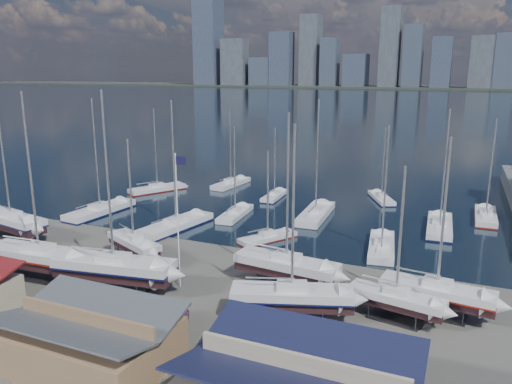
% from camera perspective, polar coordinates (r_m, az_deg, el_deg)
% --- Properties ---
extents(ground, '(1400.00, 1400.00, 0.00)m').
position_cam_1_polar(ground, '(51.54, -6.48, -9.93)').
color(ground, '#605E59').
rests_on(ground, ground).
extents(water, '(1400.00, 600.00, 0.40)m').
position_cam_1_polar(water, '(352.13, 19.88, 9.56)').
color(water, '#172136').
rests_on(water, ground).
extents(far_shore, '(1400.00, 80.00, 2.20)m').
position_cam_1_polar(far_shore, '(611.48, 21.69, 10.96)').
color(far_shore, '#2D332D').
rests_on(far_shore, ground).
extents(skyline, '(639.14, 43.80, 107.69)m').
position_cam_1_polar(skyline, '(605.58, 21.23, 14.59)').
color(skyline, '#475166').
rests_on(skyline, far_shore).
extents(shed_grey, '(12.60, 8.40, 4.17)m').
position_cam_1_polar(shed_grey, '(39.06, -18.76, -15.26)').
color(shed_grey, '#8C6B4C').
rests_on(shed_grey, ground).
extents(sailboat_cradle_0, '(11.42, 4.96, 17.73)m').
position_cam_1_polar(sailboat_cradle_0, '(70.09, -26.20, -2.98)').
color(sailboat_cradle_0, '#2D2D33').
rests_on(sailboat_cradle_0, ground).
extents(sailboat_cradle_1, '(11.94, 4.15, 18.74)m').
position_cam_1_polar(sailboat_cradle_1, '(55.48, -23.50, -6.82)').
color(sailboat_cradle_1, '#2D2D33').
rests_on(sailboat_cradle_1, ground).
extents(sailboat_cradle_2, '(8.44, 5.51, 13.62)m').
position_cam_1_polar(sailboat_cradle_2, '(57.28, -13.80, -5.68)').
color(sailboat_cradle_2, '#2D2D33').
rests_on(sailboat_cradle_2, ground).
extents(sailboat_cradle_3, '(12.27, 5.23, 18.97)m').
position_cam_1_polar(sailboat_cradle_3, '(50.19, -15.91, -8.31)').
color(sailboat_cradle_3, '#2D2D33').
rests_on(sailboat_cradle_3, ground).
extents(sailboat_cradle_4, '(10.66, 3.97, 16.93)m').
position_cam_1_polar(sailboat_cradle_4, '(49.11, 3.51, -8.41)').
color(sailboat_cradle_4, '#2D2D33').
rests_on(sailboat_cradle_4, ground).
extents(sailboat_cradle_5, '(10.69, 6.15, 16.63)m').
position_cam_1_polar(sailboat_cradle_5, '(42.91, 4.11, -11.85)').
color(sailboat_cradle_5, '#2D2D33').
rests_on(sailboat_cradle_5, ground).
extents(sailboat_cradle_6, '(9.78, 3.70, 15.48)m').
position_cam_1_polar(sailboat_cradle_6, '(46.39, 19.96, -10.73)').
color(sailboat_cradle_6, '#2D2D33').
rests_on(sailboat_cradle_6, ground).
extents(sailboat_cradle_7, '(8.30, 3.65, 13.31)m').
position_cam_1_polar(sailboat_cradle_7, '(44.40, 15.70, -11.68)').
color(sailboat_cradle_7, '#2D2D33').
rests_on(sailboat_cradle_7, ground).
extents(sailboat_moored_0, '(4.28, 12.04, 17.66)m').
position_cam_1_polar(sailboat_moored_0, '(77.02, -17.36, -2.19)').
color(sailboat_moored_0, black).
rests_on(sailboat_moored_0, water).
extents(sailboat_moored_1, '(7.40, 10.12, 15.01)m').
position_cam_1_polar(sailboat_moored_1, '(88.80, -11.20, 0.25)').
color(sailboat_moored_1, black).
rests_on(sailboat_moored_1, water).
extents(sailboat_moored_2, '(3.65, 9.98, 14.75)m').
position_cam_1_polar(sailboat_moored_2, '(91.23, -2.88, 0.87)').
color(sailboat_moored_2, black).
rests_on(sailboat_moored_2, water).
extents(sailboat_moored_3, '(5.34, 12.30, 17.80)m').
position_cam_1_polar(sailboat_moored_3, '(67.56, -9.10, -3.93)').
color(sailboat_moored_3, black).
rests_on(sailboat_moored_3, water).
extents(sailboat_moored_4, '(3.36, 9.27, 13.70)m').
position_cam_1_polar(sailboat_moored_4, '(72.13, -2.40, -2.61)').
color(sailboat_moored_4, black).
rests_on(sailboat_moored_4, water).
extents(sailboat_moored_5, '(2.74, 8.30, 12.24)m').
position_cam_1_polar(sailboat_moored_5, '(82.58, 2.13, -0.50)').
color(sailboat_moored_5, black).
rests_on(sailboat_moored_5, water).
extents(sailboat_moored_6, '(5.98, 7.87, 11.77)m').
position_cam_1_polar(sailboat_moored_6, '(62.27, 1.33, -5.30)').
color(sailboat_moored_6, black).
rests_on(sailboat_moored_6, water).
extents(sailboat_moored_7, '(3.93, 11.84, 17.63)m').
position_cam_1_polar(sailboat_moored_7, '(72.17, 6.82, -2.69)').
color(sailboat_moored_7, black).
rests_on(sailboat_moored_7, water).
extents(sailboat_moored_8, '(5.76, 8.57, 12.53)m').
position_cam_1_polar(sailboat_moored_8, '(83.45, 14.13, -0.77)').
color(sailboat_moored_8, black).
rests_on(sailboat_moored_8, water).
extents(sailboat_moored_9, '(4.34, 10.52, 15.41)m').
position_cam_1_polar(sailboat_moored_9, '(60.67, 14.14, -6.24)').
color(sailboat_moored_9, black).
rests_on(sailboat_moored_9, water).
extents(sailboat_moored_10, '(3.78, 11.35, 16.73)m').
position_cam_1_polar(sailboat_moored_10, '(70.59, 20.22, -3.85)').
color(sailboat_moored_10, black).
rests_on(sailboat_moored_10, water).
extents(sailboat_moored_11, '(2.96, 10.06, 14.98)m').
position_cam_1_polar(sailboat_moored_11, '(77.94, 24.76, -2.66)').
color(sailboat_moored_11, black).
rests_on(sailboat_moored_11, water).
extents(car_a, '(2.74, 4.27, 1.35)m').
position_cam_1_polar(car_a, '(49.97, -20.90, -10.74)').
color(car_a, gray).
rests_on(car_a, ground).
extents(car_b, '(4.80, 2.80, 1.50)m').
position_cam_1_polar(car_b, '(46.97, -20.37, -12.20)').
color(car_b, gray).
rests_on(car_b, ground).
extents(car_c, '(4.09, 5.81, 1.47)m').
position_cam_1_polar(car_c, '(42.10, -10.93, -14.71)').
color(car_c, gray).
rests_on(car_c, ground).
extents(car_d, '(2.02, 4.92, 1.43)m').
position_cam_1_polar(car_d, '(42.52, -10.17, -14.40)').
color(car_d, gray).
rests_on(car_d, ground).
extents(flagpole, '(1.16, 0.12, 13.22)m').
position_cam_1_polar(flagpole, '(47.66, -8.88, -2.16)').
color(flagpole, white).
rests_on(flagpole, ground).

